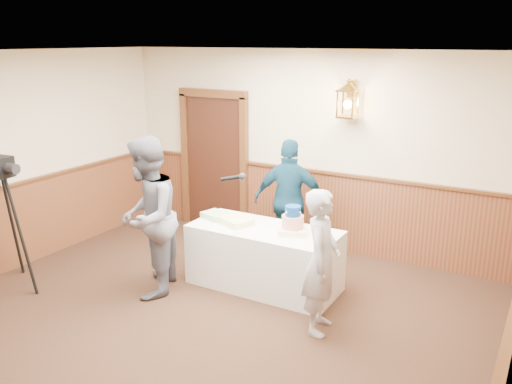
{
  "coord_description": "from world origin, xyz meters",
  "views": [
    {
      "loc": [
        3.08,
        -3.43,
        2.93
      ],
      "look_at": [
        0.15,
        1.7,
        1.25
      ],
      "focal_mm": 38.0,
      "sensor_mm": 36.0,
      "label": 1
    }
  ],
  "objects_px": {
    "assistant_p": "(290,201)",
    "tv_camera_rig": "(4,230)",
    "baker": "(322,262)",
    "sheet_cake_yellow": "(236,221)",
    "tiered_cake": "(293,222)",
    "display_table": "(264,257)",
    "interviewer": "(147,218)",
    "sheet_cake_green": "(215,215)"
  },
  "relations": [
    {
      "from": "assistant_p",
      "to": "tv_camera_rig",
      "type": "bearing_deg",
      "value": 28.26
    },
    {
      "from": "sheet_cake_yellow",
      "to": "tv_camera_rig",
      "type": "xyz_separation_m",
      "value": [
        -2.3,
        -1.53,
        -0.05
      ]
    },
    {
      "from": "baker",
      "to": "assistant_p",
      "type": "height_order",
      "value": "assistant_p"
    },
    {
      "from": "sheet_cake_yellow",
      "to": "baker",
      "type": "distance_m",
      "value": 1.49
    },
    {
      "from": "tiered_cake",
      "to": "sheet_cake_green",
      "type": "bearing_deg",
      "value": 179.83
    },
    {
      "from": "assistant_p",
      "to": "sheet_cake_yellow",
      "type": "bearing_deg",
      "value": 59.19
    },
    {
      "from": "interviewer",
      "to": "assistant_p",
      "type": "height_order",
      "value": "interviewer"
    },
    {
      "from": "display_table",
      "to": "tiered_cake",
      "type": "relative_size",
      "value": 4.36
    },
    {
      "from": "tiered_cake",
      "to": "tv_camera_rig",
      "type": "height_order",
      "value": "tv_camera_rig"
    },
    {
      "from": "baker",
      "to": "assistant_p",
      "type": "relative_size",
      "value": 0.91
    },
    {
      "from": "assistant_p",
      "to": "tv_camera_rig",
      "type": "distance_m",
      "value": 3.57
    },
    {
      "from": "display_table",
      "to": "interviewer",
      "type": "height_order",
      "value": "interviewer"
    },
    {
      "from": "display_table",
      "to": "sheet_cake_yellow",
      "type": "height_order",
      "value": "sheet_cake_yellow"
    },
    {
      "from": "sheet_cake_green",
      "to": "interviewer",
      "type": "bearing_deg",
      "value": -113.73
    },
    {
      "from": "sheet_cake_green",
      "to": "baker",
      "type": "xyz_separation_m",
      "value": [
        1.72,
        -0.64,
        -0.03
      ]
    },
    {
      "from": "sheet_cake_green",
      "to": "tv_camera_rig",
      "type": "distance_m",
      "value": 2.52
    },
    {
      "from": "display_table",
      "to": "tv_camera_rig",
      "type": "distance_m",
      "value": 3.12
    },
    {
      "from": "sheet_cake_yellow",
      "to": "sheet_cake_green",
      "type": "bearing_deg",
      "value": 168.99
    },
    {
      "from": "tiered_cake",
      "to": "sheet_cake_yellow",
      "type": "distance_m",
      "value": 0.74
    },
    {
      "from": "display_table",
      "to": "sheet_cake_green",
      "type": "relative_size",
      "value": 5.77
    },
    {
      "from": "baker",
      "to": "tv_camera_rig",
      "type": "height_order",
      "value": "tv_camera_rig"
    },
    {
      "from": "display_table",
      "to": "interviewer",
      "type": "xyz_separation_m",
      "value": [
        -1.09,
        -0.82,
        0.57
      ]
    },
    {
      "from": "sheet_cake_yellow",
      "to": "sheet_cake_green",
      "type": "distance_m",
      "value": 0.35
    },
    {
      "from": "display_table",
      "to": "baker",
      "type": "relative_size",
      "value": 1.18
    },
    {
      "from": "tv_camera_rig",
      "to": "assistant_p",
      "type": "bearing_deg",
      "value": 40.32
    },
    {
      "from": "sheet_cake_green",
      "to": "assistant_p",
      "type": "distance_m",
      "value": 1.08
    },
    {
      "from": "tiered_cake",
      "to": "baker",
      "type": "bearing_deg",
      "value": -45.01
    },
    {
      "from": "sheet_cake_green",
      "to": "tiered_cake",
      "type": "bearing_deg",
      "value": -0.17
    },
    {
      "from": "tiered_cake",
      "to": "interviewer",
      "type": "distance_m",
      "value": 1.68
    },
    {
      "from": "display_table",
      "to": "sheet_cake_green",
      "type": "distance_m",
      "value": 0.83
    },
    {
      "from": "sheet_cake_yellow",
      "to": "assistant_p",
      "type": "height_order",
      "value": "assistant_p"
    },
    {
      "from": "assistant_p",
      "to": "tv_camera_rig",
      "type": "relative_size",
      "value": 1.02
    },
    {
      "from": "baker",
      "to": "tiered_cake",
      "type": "bearing_deg",
      "value": 33.5
    },
    {
      "from": "sheet_cake_yellow",
      "to": "assistant_p",
      "type": "relative_size",
      "value": 0.23
    },
    {
      "from": "assistant_p",
      "to": "baker",
      "type": "bearing_deg",
      "value": 109.79
    },
    {
      "from": "display_table",
      "to": "tv_camera_rig",
      "type": "xyz_separation_m",
      "value": [
        -2.67,
        -1.57,
        0.36
      ]
    },
    {
      "from": "tiered_cake",
      "to": "baker",
      "type": "distance_m",
      "value": 0.91
    },
    {
      "from": "baker",
      "to": "sheet_cake_green",
      "type": "bearing_deg",
      "value": 58.05
    },
    {
      "from": "tiered_cake",
      "to": "assistant_p",
      "type": "xyz_separation_m",
      "value": [
        -0.48,
        0.91,
        -0.04
      ]
    },
    {
      "from": "sheet_cake_yellow",
      "to": "baker",
      "type": "height_order",
      "value": "baker"
    },
    {
      "from": "sheet_cake_yellow",
      "to": "baker",
      "type": "xyz_separation_m",
      "value": [
        1.37,
        -0.57,
        -0.03
      ]
    },
    {
      "from": "baker",
      "to": "tv_camera_rig",
      "type": "bearing_deg",
      "value": 93.09
    }
  ]
}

